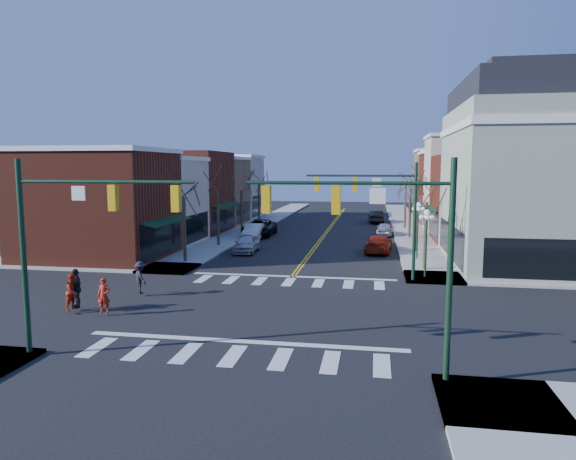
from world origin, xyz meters
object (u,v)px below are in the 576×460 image
at_px(car_left_near, 247,244).
at_px(car_right_mid, 385,229).
at_px(lamppost_corner, 426,232).
at_px(pedestrian_red_a, 104,296).
at_px(pedestrian_red_b, 73,292).
at_px(pedestrian_dark_a, 76,288).
at_px(lamppost_midblock, 418,221).
at_px(pedestrian_dark_b, 140,277).
at_px(victorian_corner, 543,171).
at_px(car_left_far, 259,228).
at_px(car_right_near, 379,244).
at_px(car_left_mid, 254,232).
at_px(car_right_far, 376,217).

relative_size(car_left_near, car_right_mid, 1.08).
bearing_deg(lamppost_corner, car_left_near, 149.65).
bearing_deg(pedestrian_red_a, car_right_mid, 57.55).
bearing_deg(pedestrian_red_b, lamppost_corner, -47.85).
bearing_deg(lamppost_corner, pedestrian_red_b, -148.61).
bearing_deg(pedestrian_dark_a, car_left_near, 116.86).
distance_m(lamppost_midblock, pedestrian_dark_b, 20.61).
xyz_separation_m(lamppost_midblock, car_left_near, (-13.39, 1.34, -2.23)).
bearing_deg(pedestrian_dark_a, victorian_corner, 71.31).
distance_m(lamppost_corner, car_left_far, 23.21).
relative_size(car_right_near, pedestrian_dark_b, 2.84).
xyz_separation_m(pedestrian_red_b, pedestrian_dark_b, (1.70, 3.55, -0.00)).
height_order(lamppost_corner, pedestrian_red_a, lamppost_corner).
distance_m(car_right_near, pedestrian_dark_a, 24.50).
bearing_deg(pedestrian_red_b, car_left_mid, 5.01).
bearing_deg(pedestrian_red_a, victorian_corner, 26.06).
bearing_deg(car_left_near, car_left_mid, 95.84).
distance_m(car_left_far, pedestrian_dark_b, 24.88).
bearing_deg(car_right_far, lamppost_midblock, 92.23).
height_order(car_left_far, pedestrian_dark_a, pedestrian_dark_a).
bearing_deg(pedestrian_dark_b, pedestrian_red_a, 133.38).
distance_m(victorian_corner, car_right_far, 29.27).
xyz_separation_m(lamppost_corner, car_left_near, (-13.39, 7.84, -2.23)).
bearing_deg(pedestrian_dark_b, lamppost_midblock, -95.66).
distance_m(victorian_corner, pedestrian_red_b, 30.89).
height_order(car_right_near, pedestrian_dark_a, pedestrian_dark_a).
relative_size(lamppost_midblock, pedestrian_dark_b, 2.48).
height_order(lamppost_corner, car_right_far, lamppost_corner).
bearing_deg(pedestrian_dark_b, car_left_far, -48.69).
bearing_deg(pedestrian_red_b, lamppost_midblock, -34.59).
bearing_deg(lamppost_midblock, car_left_near, 174.27).
bearing_deg(lamppost_midblock, pedestrian_dark_b, -139.05).
bearing_deg(lamppost_corner, pedestrian_red_a, -145.30).
distance_m(lamppost_midblock, car_left_near, 13.64).
bearing_deg(lamppost_midblock, car_right_near, 131.90).
xyz_separation_m(car_left_far, pedestrian_red_b, (-2.60, -28.41, 0.20)).
relative_size(lamppost_corner, car_left_near, 1.01).
distance_m(pedestrian_red_b, pedestrian_dark_a, 0.38).
xyz_separation_m(pedestrian_red_a, pedestrian_red_b, (-1.70, 0.23, 0.06)).
bearing_deg(pedestrian_dark_a, pedestrian_red_a, 20.54).
relative_size(car_right_near, pedestrian_red_b, 2.83).
bearing_deg(pedestrian_red_a, pedestrian_dark_b, 80.95).
bearing_deg(car_right_mid, car_left_far, 14.35).
bearing_deg(victorian_corner, car_left_far, 152.52).
bearing_deg(victorian_corner, lamppost_midblock, 176.55).
relative_size(lamppost_corner, car_right_near, 0.87).
bearing_deg(pedestrian_dark_b, victorian_corner, -108.06).
distance_m(car_right_mid, pedestrian_red_b, 34.20).
bearing_deg(lamppost_midblock, car_left_far, 141.99).
height_order(car_right_mid, car_right_far, car_right_far).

